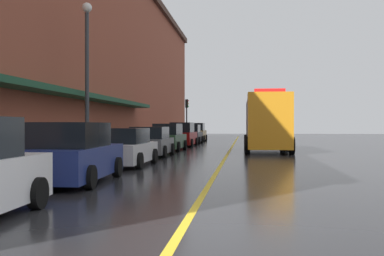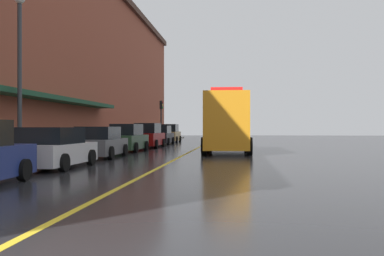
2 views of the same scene
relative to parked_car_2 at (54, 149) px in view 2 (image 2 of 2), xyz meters
The scene contains 17 objects.
ground_plane 14.36m from the parked_car_2, 74.09° to the left, with size 112.00×112.00×0.00m, color #232326.
sidewalk_left 14.00m from the parked_car_2, 99.34° to the left, with size 2.40×70.00×0.15m, color #9E9B93.
lane_center_stripe 14.36m from the parked_car_2, 74.09° to the left, with size 0.16×70.00×0.01m, color gold.
brick_building_left 16.26m from the parked_car_2, 121.88° to the left, with size 10.15×64.00×13.70m.
parked_car_2 is the anchor object (origin of this frame).
parked_car_3 5.80m from the parked_car_2, 91.13° to the left, with size 2.16×4.33×1.58m.
parked_car_4 11.35m from the parked_car_2, 90.45° to the left, with size 2.05×4.37×1.76m.
parked_car_5 17.18m from the parked_car_2, 89.83° to the left, with size 2.05×4.52×1.87m.
parked_car_6 22.87m from the parked_car_2, 90.09° to the left, with size 2.11×4.27×1.71m.
parked_car_7 28.68m from the parked_car_2, 90.16° to the left, with size 1.97×4.29×1.88m.
utility_truck 12.86m from the parked_car_2, 60.57° to the left, with size 2.89×8.20×3.75m.
parking_meter_0 17.86m from the parked_car_2, 94.55° to the left, with size 0.14×0.18×1.33m.
parking_meter_1 26.56m from the parked_car_2, 93.06° to the left, with size 0.14×0.18×1.33m.
parking_meter_2 3.24m from the parked_car_2, 116.07° to the left, with size 0.14×0.18×1.33m.
parking_meter_3 5.83m from the parked_car_2, 104.09° to the left, with size 0.14×0.18×1.33m.
street_lamp_left 4.37m from the parked_car_2, 148.22° to the left, with size 0.44×0.44×6.94m.
traffic_light_near 30.80m from the parked_car_2, 92.53° to the left, with size 0.38×0.36×4.30m.
Camera 2 is at (3.01, -4.55, 1.54)m, focal length 40.55 mm.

